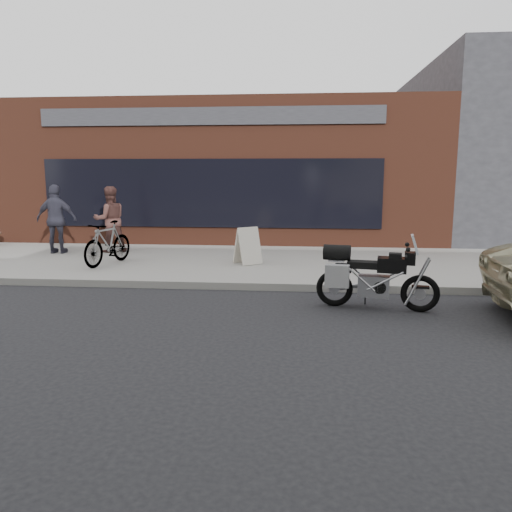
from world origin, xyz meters
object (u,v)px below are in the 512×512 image
at_px(cafe_patron_left, 110,219).
at_px(cafe_patron_right, 57,219).
at_px(bicycle_rear, 108,243).
at_px(sandwich_sign, 248,245).
at_px(motorcycle, 369,276).

bearing_deg(cafe_patron_left, cafe_patron_right, -17.27).
height_order(bicycle_rear, cafe_patron_left, cafe_patron_left).
bearing_deg(sandwich_sign, cafe_patron_left, 122.35).
bearing_deg(motorcycle, sandwich_sign, 136.93).
bearing_deg(bicycle_rear, cafe_patron_left, 125.32).
xyz_separation_m(sandwich_sign, cafe_patron_left, (-3.93, 1.41, 0.46)).
bearing_deg(cafe_patron_right, motorcycle, 149.09).
bearing_deg(cafe_patron_right, sandwich_sign, 166.86).
relative_size(sandwich_sign, cafe_patron_right, 0.47).
bearing_deg(cafe_patron_right, bicycle_rear, 141.51).
height_order(motorcycle, sandwich_sign, motorcycle).
relative_size(motorcycle, bicycle_rear, 1.20).
xyz_separation_m(motorcycle, cafe_patron_left, (-6.36, 4.65, 0.48)).
xyz_separation_m(bicycle_rear, sandwich_sign, (3.29, 0.42, -0.08)).
distance_m(sandwich_sign, cafe_patron_right, 5.40).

